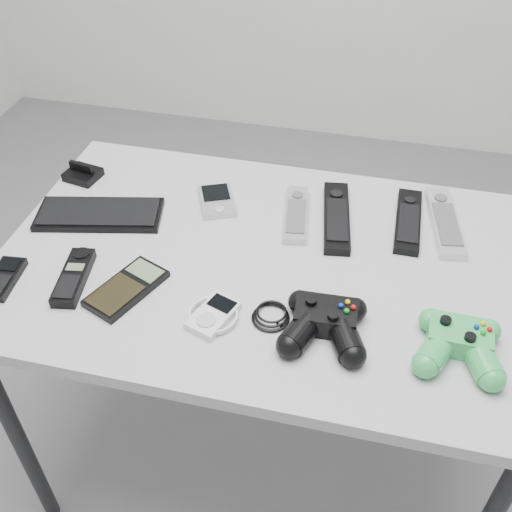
% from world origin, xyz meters
% --- Properties ---
extents(floor, '(3.50, 3.50, 0.00)m').
position_xyz_m(floor, '(0.00, 0.00, 0.00)').
color(floor, slate).
rests_on(floor, ground).
extents(desk, '(1.04, 0.67, 0.70)m').
position_xyz_m(desk, '(-0.05, 0.02, 0.64)').
color(desk, '#AAAAAD').
rests_on(desk, floor).
extents(pda_keyboard, '(0.28, 0.16, 0.02)m').
position_xyz_m(pda_keyboard, '(-0.42, 0.07, 0.71)').
color(pda_keyboard, black).
rests_on(pda_keyboard, desk).
extents(dock_bracket, '(0.08, 0.08, 0.04)m').
position_xyz_m(dock_bracket, '(-0.52, 0.20, 0.72)').
color(dock_bracket, black).
rests_on(dock_bracket, desk).
extents(pda, '(0.11, 0.13, 0.02)m').
position_xyz_m(pda, '(-0.19, 0.18, 0.71)').
color(pda, '#B0B0B7').
rests_on(pda, desk).
extents(remote_silver_a, '(0.07, 0.19, 0.02)m').
position_xyz_m(remote_silver_a, '(-0.01, 0.17, 0.71)').
color(remote_silver_a, '#B0B0B7').
rests_on(remote_silver_a, desk).
extents(remote_black_a, '(0.08, 0.23, 0.02)m').
position_xyz_m(remote_black_a, '(0.07, 0.18, 0.71)').
color(remote_black_a, black).
rests_on(remote_black_a, desk).
extents(remote_black_b, '(0.05, 0.21, 0.02)m').
position_xyz_m(remote_black_b, '(0.22, 0.20, 0.71)').
color(remote_black_b, black).
rests_on(remote_black_b, desk).
extents(remote_silver_b, '(0.09, 0.23, 0.02)m').
position_xyz_m(remote_silver_b, '(0.29, 0.21, 0.71)').
color(remote_silver_b, silver).
rests_on(remote_silver_b, desk).
extents(mobile_phone, '(0.06, 0.11, 0.02)m').
position_xyz_m(mobile_phone, '(-0.51, -0.15, 0.71)').
color(mobile_phone, black).
rests_on(mobile_phone, desk).
extents(cordless_handset, '(0.07, 0.15, 0.02)m').
position_xyz_m(cordless_handset, '(-0.38, -0.12, 0.71)').
color(cordless_handset, black).
rests_on(cordless_handset, desk).
extents(calculator, '(0.13, 0.17, 0.02)m').
position_xyz_m(calculator, '(-0.28, -0.12, 0.70)').
color(calculator, black).
rests_on(calculator, desk).
extents(mp3_player, '(0.12, 0.12, 0.02)m').
position_xyz_m(mp3_player, '(-0.10, -0.15, 0.71)').
color(mp3_player, silver).
rests_on(mp3_player, desk).
extents(controller_black, '(0.26, 0.17, 0.05)m').
position_xyz_m(controller_black, '(0.09, -0.14, 0.72)').
color(controller_black, black).
rests_on(controller_black, desk).
extents(controller_green, '(0.15, 0.16, 0.05)m').
position_xyz_m(controller_green, '(0.31, -0.13, 0.72)').
color(controller_green, green).
rests_on(controller_green, desk).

